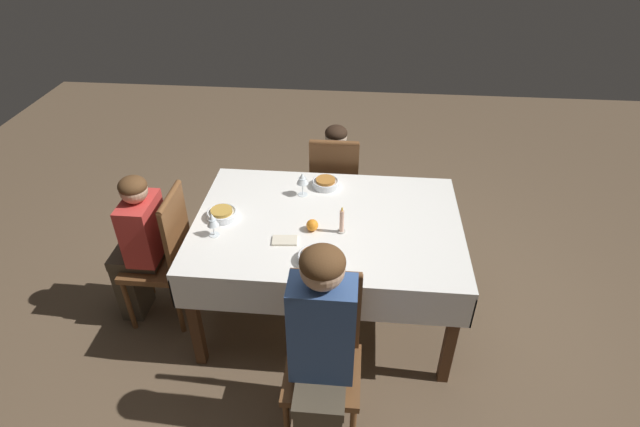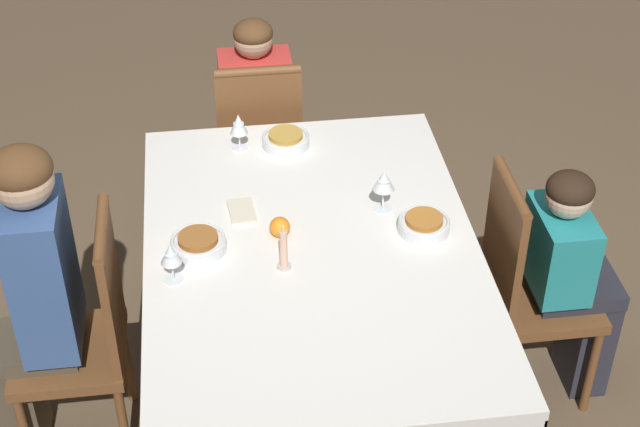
# 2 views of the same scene
# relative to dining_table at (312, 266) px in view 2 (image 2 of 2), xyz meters

# --- Properties ---
(ground_plane) EXTENTS (8.00, 8.00, 0.00)m
(ground_plane) POSITION_rel_dining_table_xyz_m (0.00, 0.00, -0.68)
(ground_plane) COLOR brown
(dining_table) EXTENTS (1.59, 1.11, 0.75)m
(dining_table) POSITION_rel_dining_table_xyz_m (0.00, 0.00, 0.00)
(dining_table) COLOR white
(dining_table) RESTS_ON ground_plane
(chair_south) EXTENTS (0.38, 0.38, 0.95)m
(chair_south) POSITION_rel_dining_table_xyz_m (0.04, -0.76, -0.17)
(chair_south) COLOR brown
(chair_south) RESTS_ON ground_plane
(chair_north) EXTENTS (0.38, 0.38, 0.95)m
(chair_north) POSITION_rel_dining_table_xyz_m (-0.01, 0.76, -0.17)
(chair_north) COLOR brown
(chair_north) RESTS_ON ground_plane
(chair_west) EXTENTS (0.38, 0.38, 0.95)m
(chair_west) POSITION_rel_dining_table_xyz_m (-1.00, -0.10, -0.17)
(chair_west) COLOR brown
(chair_west) RESTS_ON ground_plane
(person_adult_denim) EXTENTS (0.30, 0.34, 1.24)m
(person_adult_denim) POSITION_rel_dining_table_xyz_m (0.04, -0.91, 0.02)
(person_adult_denim) COLOR #4C4233
(person_adult_denim) RESTS_ON ground_plane
(person_child_teal) EXTENTS (0.30, 0.33, 0.96)m
(person_child_teal) POSITION_rel_dining_table_xyz_m (-0.01, 0.93, -0.15)
(person_child_teal) COLOR #282833
(person_child_teal) RESTS_ON ground_plane
(person_child_red) EXTENTS (0.33, 0.30, 1.06)m
(person_child_red) POSITION_rel_dining_table_xyz_m (-1.16, -0.10, -0.10)
(person_child_red) COLOR #4C4233
(person_child_red) RESTS_ON ground_plane
(bowl_south) EXTENTS (0.18, 0.18, 0.06)m
(bowl_south) POSITION_rel_dining_table_xyz_m (-0.04, -0.37, 0.11)
(bowl_south) COLOR silver
(bowl_south) RESTS_ON dining_table
(wine_glass_south) EXTENTS (0.07, 0.07, 0.14)m
(wine_glass_south) POSITION_rel_dining_table_xyz_m (0.10, -0.46, 0.18)
(wine_glass_south) COLOR white
(wine_glass_south) RESTS_ON dining_table
(bowl_north) EXTENTS (0.18, 0.18, 0.06)m
(bowl_north) POSITION_rel_dining_table_xyz_m (-0.04, 0.39, 0.11)
(bowl_north) COLOR silver
(bowl_north) RESTS_ON dining_table
(wine_glass_north) EXTENTS (0.08, 0.08, 0.16)m
(wine_glass_north) POSITION_rel_dining_table_xyz_m (-0.18, 0.27, 0.20)
(wine_glass_north) COLOR white
(wine_glass_north) RESTS_ON dining_table
(bowl_west) EXTENTS (0.18, 0.18, 0.06)m
(bowl_west) POSITION_rel_dining_table_xyz_m (-0.63, -0.02, 0.11)
(bowl_west) COLOR silver
(bowl_west) RESTS_ON dining_table
(wine_glass_west) EXTENTS (0.07, 0.07, 0.15)m
(wine_glass_west) POSITION_rel_dining_table_xyz_m (-0.63, -0.20, 0.18)
(wine_glass_west) COLOR white
(wine_glass_west) RESTS_ON dining_table
(candle_centerpiece) EXTENTS (0.05, 0.05, 0.17)m
(candle_centerpiece) POSITION_rel_dining_table_xyz_m (0.09, -0.10, 0.15)
(candle_centerpiece) COLOR beige
(candle_centerpiece) RESTS_ON dining_table
(orange_fruit) EXTENTS (0.07, 0.07, 0.07)m
(orange_fruit) POSITION_rel_dining_table_xyz_m (-0.08, -0.10, 0.11)
(orange_fruit) COLOR orange
(orange_fruit) RESTS_ON dining_table
(napkin_red_folded) EXTENTS (0.15, 0.10, 0.01)m
(napkin_red_folded) POSITION_rel_dining_table_xyz_m (-0.22, -0.22, 0.08)
(napkin_red_folded) COLOR beige
(napkin_red_folded) RESTS_ON dining_table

